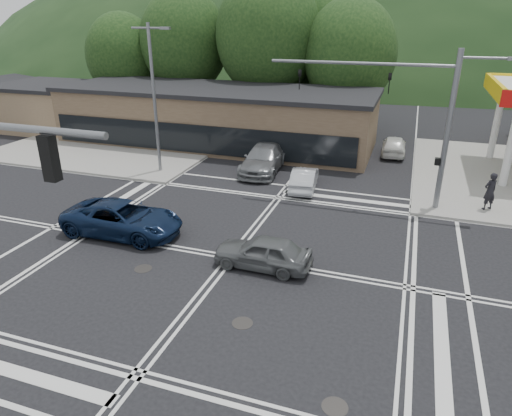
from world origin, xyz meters
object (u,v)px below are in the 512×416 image
(car_queue_b, at_px, (394,145))
(car_northbound, at_px, (264,159))
(car_blue_west, at_px, (123,219))
(car_queue_a, at_px, (304,179))
(pedestrian, at_px, (490,191))
(car_grey_center, at_px, (263,252))

(car_queue_b, xyz_separation_m, car_northbound, (-7.78, -6.59, 0.12))
(car_blue_west, bearing_deg, car_queue_a, -38.67)
(car_queue_a, height_order, car_queue_b, car_queue_b)
(car_queue_a, relative_size, pedestrian, 1.97)
(car_blue_west, bearing_deg, car_queue_b, -33.29)
(car_queue_b, bearing_deg, car_grey_center, 75.89)
(car_grey_center, relative_size, car_queue_a, 1.02)
(car_grey_center, height_order, car_queue_b, car_queue_b)
(car_northbound, xyz_separation_m, pedestrian, (12.97, -2.68, 0.32))
(car_northbound, distance_m, pedestrian, 13.25)
(car_blue_west, xyz_separation_m, car_queue_a, (6.54, 8.50, -0.13))
(car_queue_a, bearing_deg, car_blue_west, 45.58)
(car_queue_a, relative_size, car_queue_b, 0.95)
(car_northbound, bearing_deg, car_grey_center, -76.45)
(car_grey_center, height_order, car_queue_a, car_grey_center)
(car_grey_center, relative_size, car_northbound, 0.70)
(car_grey_center, distance_m, car_queue_a, 9.31)
(car_blue_west, bearing_deg, car_northbound, -17.68)
(car_grey_center, relative_size, pedestrian, 2.00)
(car_grey_center, bearing_deg, car_queue_b, 168.31)
(car_grey_center, distance_m, car_queue_b, 18.76)
(car_blue_west, xyz_separation_m, pedestrian, (16.23, 8.27, 0.36))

